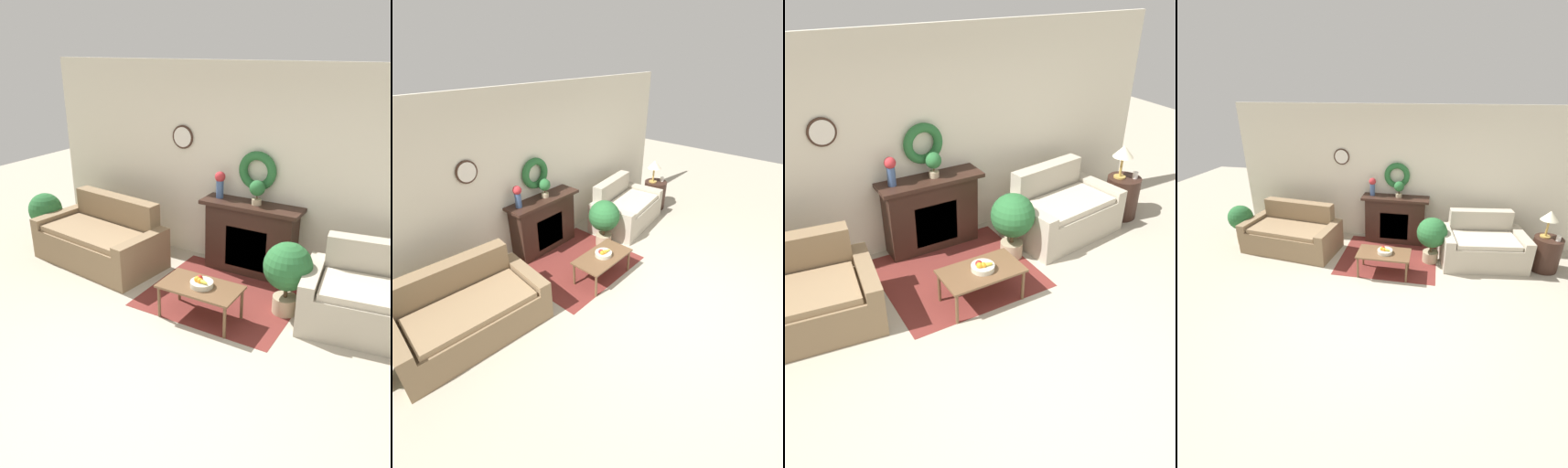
% 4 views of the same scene
% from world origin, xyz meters
% --- Properties ---
extents(ground_plane, '(16.00, 16.00, 0.00)m').
position_xyz_m(ground_plane, '(0.00, 0.00, 0.00)').
color(ground_plane, '#ADA38E').
extents(floor_rug, '(1.80, 1.61, 0.01)m').
position_xyz_m(floor_rug, '(-0.10, 1.80, 0.00)').
color(floor_rug, maroon).
rests_on(floor_rug, ground_plane).
extents(wall_back, '(6.80, 0.18, 2.70)m').
position_xyz_m(wall_back, '(-0.00, 2.75, 1.35)').
color(wall_back, beige).
rests_on(wall_back, ground_plane).
extents(fireplace, '(1.33, 0.41, 0.98)m').
position_xyz_m(fireplace, '(-0.08, 2.54, 0.50)').
color(fireplace, '#331E16').
rests_on(fireplace, ground_plane).
extents(couch_left, '(1.91, 1.14, 0.89)m').
position_xyz_m(couch_left, '(-2.03, 1.81, 0.31)').
color(couch_left, '#846B4C').
rests_on(couch_left, ground_plane).
extents(loveseat_right, '(1.59, 1.11, 0.90)m').
position_xyz_m(loveseat_right, '(1.60, 1.98, 0.32)').
color(loveseat_right, '#B2A893').
rests_on(loveseat_right, ground_plane).
extents(coffee_table, '(0.90, 0.51, 0.41)m').
position_xyz_m(coffee_table, '(-0.10, 1.22, 0.37)').
color(coffee_table, brown).
rests_on(coffee_table, ground_plane).
extents(fruit_bowl, '(0.26, 0.26, 0.12)m').
position_xyz_m(fruit_bowl, '(-0.09, 1.22, 0.45)').
color(fruit_bowl, beige).
rests_on(fruit_bowl, coffee_table).
extents(side_table_by_loveseat, '(0.48, 0.48, 0.61)m').
position_xyz_m(side_table_by_loveseat, '(2.68, 1.93, 0.30)').
color(side_table_by_loveseat, '#331E16').
rests_on(side_table_by_loveseat, ground_plane).
extents(table_lamp, '(0.29, 0.29, 0.48)m').
position_xyz_m(table_lamp, '(2.62, 1.97, 0.98)').
color(table_lamp, '#B28E42').
rests_on(table_lamp, side_table_by_loveseat).
extents(mug, '(0.07, 0.07, 0.10)m').
position_xyz_m(mug, '(2.78, 1.84, 0.66)').
color(mug, silver).
rests_on(mug, side_table_by_loveseat).
extents(vase_on_mantel_left, '(0.14, 0.14, 0.36)m').
position_xyz_m(vase_on_mantel_left, '(-0.56, 2.55, 1.19)').
color(vase_on_mantel_left, '#3D5684').
rests_on(vase_on_mantel_left, fireplace).
extents(potted_plant_on_mantel, '(0.20, 0.20, 0.32)m').
position_xyz_m(potted_plant_on_mantel, '(-0.02, 2.53, 1.18)').
color(potted_plant_on_mantel, tan).
rests_on(potted_plant_on_mantel, fireplace).
extents(potted_plant_floor_by_loveseat, '(0.55, 0.55, 0.87)m').
position_xyz_m(potted_plant_floor_by_loveseat, '(0.68, 1.81, 0.55)').
color(potted_plant_floor_by_loveseat, tan).
rests_on(potted_plant_floor_by_loveseat, ground_plane).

